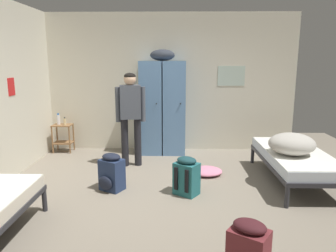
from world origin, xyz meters
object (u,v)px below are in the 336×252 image
at_px(water_bottle, 58,119).
at_px(bedding_heap, 292,144).
at_px(bed_right, 295,158).
at_px(backpack_navy, 111,173).
at_px(lotion_bottle, 65,121).
at_px(person_traveler, 131,111).
at_px(clothes_pile_pink, 206,171).
at_px(shelf_unit, 63,135).
at_px(backpack_maroon, 248,252).
at_px(backpack_teal, 187,176).
at_px(locker_bank, 163,106).

bearing_deg(water_bottle, bedding_heap, -23.12).
xyz_separation_m(bed_right, backpack_navy, (-2.78, -0.39, -0.12)).
height_order(lotion_bottle, backpack_navy, lotion_bottle).
xyz_separation_m(bedding_heap, person_traveler, (-2.51, 0.89, 0.35)).
bearing_deg(clothes_pile_pink, water_bottle, 155.73).
distance_m(shelf_unit, lotion_bottle, 0.31).
xyz_separation_m(bed_right, backpack_maroon, (-1.24, -2.31, -0.12)).
xyz_separation_m(backpack_teal, clothes_pile_pink, (0.36, 0.80, -0.20)).
bearing_deg(clothes_pile_pink, lotion_bottle, 155.60).
height_order(backpack_navy, backpack_teal, same).
relative_size(water_bottle, backpack_navy, 0.42).
height_order(bed_right, backpack_navy, backpack_navy).
bearing_deg(backpack_navy, clothes_pile_pink, 25.05).
distance_m(locker_bank, bedding_heap, 2.64).
bearing_deg(backpack_maroon, lotion_bottle, 126.59).
distance_m(bedding_heap, water_bottle, 4.48).
height_order(lotion_bottle, backpack_teal, lotion_bottle).
bearing_deg(locker_bank, shelf_unit, 179.29).
bearing_deg(shelf_unit, clothes_pile_pink, -24.54).
xyz_separation_m(shelf_unit, lotion_bottle, (0.07, -0.04, 0.30)).
relative_size(locker_bank, bed_right, 1.09).
xyz_separation_m(person_traveler, clothes_pile_pink, (1.30, -0.44, -0.94)).
xyz_separation_m(shelf_unit, water_bottle, (-0.08, 0.02, 0.33)).
distance_m(bed_right, backpack_teal, 1.77).
bearing_deg(clothes_pile_pink, locker_bank, 121.40).
distance_m(water_bottle, backpack_maroon, 4.95).
height_order(shelf_unit, backpack_maroon, shelf_unit).
bearing_deg(lotion_bottle, shelf_unit, 150.26).
relative_size(backpack_teal, clothes_pile_pink, 1.05).
xyz_separation_m(locker_bank, lotion_bottle, (-1.99, -0.01, -0.32)).
xyz_separation_m(locker_bank, person_traveler, (-0.53, -0.83, 0.03)).
bearing_deg(water_bottle, person_traveler, -28.49).
relative_size(bedding_heap, backpack_maroon, 1.23).
bearing_deg(backpack_navy, person_traveler, 82.62).
height_order(bedding_heap, backpack_navy, bedding_heap).
xyz_separation_m(backpack_navy, backpack_maroon, (1.54, -1.92, 0.00)).
bearing_deg(lotion_bottle, backpack_maroon, -53.41).
xyz_separation_m(shelf_unit, backpack_maroon, (2.93, -3.89, -0.09)).
xyz_separation_m(lotion_bottle, backpack_navy, (1.32, -1.93, -0.38)).
distance_m(shelf_unit, bed_right, 4.45).
distance_m(person_traveler, clothes_pile_pink, 1.67).
relative_size(bed_right, backpack_maroon, 3.45).
distance_m(bedding_heap, clothes_pile_pink, 1.41).
xyz_separation_m(locker_bank, backpack_navy, (-0.67, -1.95, -0.71)).
bearing_deg(backpack_navy, backpack_maroon, -51.19).
height_order(bedding_heap, backpack_maroon, bedding_heap).
bearing_deg(person_traveler, bed_right, -15.47).
height_order(shelf_unit, clothes_pile_pink, shelf_unit).
xyz_separation_m(person_traveler, water_bottle, (-1.61, 0.87, -0.32)).
relative_size(bedding_heap, person_traveler, 0.41).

